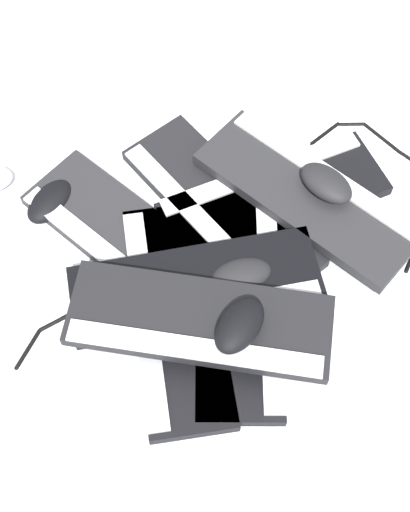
% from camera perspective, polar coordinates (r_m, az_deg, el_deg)
% --- Properties ---
extents(ground_plane, '(3.20, 3.20, 0.00)m').
position_cam_1_polar(ground_plane, '(1.37, 0.77, 2.54)').
color(ground_plane, silver).
extents(keyboard_0, '(0.42, 0.41, 0.03)m').
position_cam_1_polar(keyboard_0, '(1.28, 2.80, -3.73)').
color(keyboard_0, black).
rests_on(keyboard_0, ground).
extents(keyboard_1, '(0.29, 0.46, 0.03)m').
position_cam_1_polar(keyboard_1, '(1.39, 5.48, 4.68)').
color(keyboard_1, black).
rests_on(keyboard_1, ground).
extents(keyboard_2, '(0.45, 0.18, 0.03)m').
position_cam_1_polar(keyboard_2, '(1.37, 1.21, 3.89)').
color(keyboard_2, black).
rests_on(keyboard_2, ground).
extents(keyboard_3, '(0.45, 0.19, 0.03)m').
position_cam_1_polar(keyboard_3, '(1.34, -6.09, 1.26)').
color(keyboard_3, '#232326').
rests_on(keyboard_3, ground).
extents(keyboard_4, '(0.45, 0.37, 0.03)m').
position_cam_1_polar(keyboard_4, '(1.27, -2.38, -4.65)').
color(keyboard_4, black).
rests_on(keyboard_4, ground).
extents(keyboard_5, '(0.36, 0.45, 0.03)m').
position_cam_1_polar(keyboard_5, '(1.25, -0.71, -2.52)').
color(keyboard_5, black).
rests_on(keyboard_5, keyboard_4).
extents(keyboard_6, '(0.45, 0.19, 0.03)m').
position_cam_1_polar(keyboard_6, '(1.36, 8.18, 4.84)').
color(keyboard_6, '#232326').
rests_on(keyboard_6, keyboard_1).
extents(keyboard_7, '(0.44, 0.39, 0.03)m').
position_cam_1_polar(keyboard_7, '(1.19, -0.45, -5.30)').
color(keyboard_7, black).
rests_on(keyboard_7, keyboard_5).
extents(mouse_0, '(0.11, 0.07, 0.04)m').
position_cam_1_polar(mouse_0, '(1.34, 9.69, 5.77)').
color(mouse_0, black).
rests_on(mouse_0, keyboard_6).
extents(mouse_1, '(0.09, 0.12, 0.04)m').
position_cam_1_polar(mouse_1, '(1.15, 2.78, -5.57)').
color(mouse_1, black).
rests_on(mouse_1, keyboard_7).
extents(mouse_2, '(0.12, 0.13, 0.04)m').
position_cam_1_polar(mouse_2, '(1.23, 3.01, -4.10)').
color(mouse_2, black).
rests_on(mouse_2, keyboard_0).
extents(mouse_4, '(0.09, 0.12, 0.04)m').
position_cam_1_polar(mouse_4, '(1.40, -12.29, 4.28)').
color(mouse_4, black).
rests_on(mouse_4, ground).
extents(mouse_5, '(0.11, 0.13, 0.04)m').
position_cam_1_polar(mouse_5, '(1.26, 2.93, -1.56)').
color(mouse_5, black).
rests_on(mouse_5, keyboard_0).
extents(cable_0, '(0.17, 0.55, 0.01)m').
position_cam_1_polar(cable_0, '(1.33, -5.62, -0.54)').
color(cable_0, black).
rests_on(cable_0, ground).
extents(cable_1, '(0.32, 0.22, 0.01)m').
position_cam_1_polar(cable_1, '(1.47, 14.82, 6.36)').
color(cable_1, black).
rests_on(cable_1, ground).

